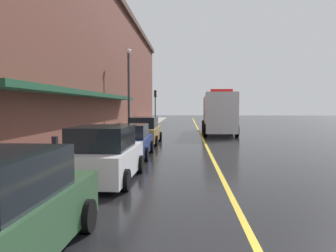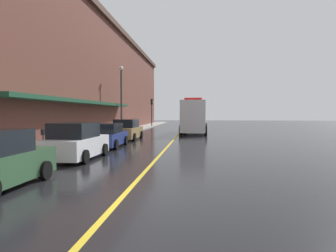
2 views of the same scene
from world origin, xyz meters
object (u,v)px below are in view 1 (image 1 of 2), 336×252
(parked_car_0, at_px, (1,212))
(parked_car_3, at_px, (144,131))
(parking_meter_0, at_px, (69,145))
(street_lamp_left, at_px, (129,82))
(traffic_light_near, at_px, (155,100))
(parked_car_2, at_px, (130,141))
(box_truck, at_px, (218,113))
(parking_meter_1, at_px, (55,150))
(parked_car_1, at_px, (104,155))

(parked_car_0, xyz_separation_m, parked_car_3, (0.10, 16.54, -0.02))
(parking_meter_0, distance_m, street_lamp_left, 16.05)
(parking_meter_0, height_order, street_lamp_left, street_lamp_left)
(parked_car_0, xyz_separation_m, traffic_light_near, (-1.25, 38.59, 2.33))
(parked_car_0, xyz_separation_m, parking_meter_0, (-1.31, 6.66, 0.24))
(parked_car_0, relative_size, parked_car_2, 0.99)
(parked_car_0, height_order, parked_car_2, parked_car_0)
(parked_car_2, relative_size, parked_car_3, 0.95)
(box_truck, bearing_deg, parking_meter_1, -18.02)
(parked_car_1, bearing_deg, box_truck, -14.78)
(street_lamp_left, bearing_deg, traffic_light_near, 87.67)
(street_lamp_left, bearing_deg, parked_car_1, -82.91)
(parking_meter_1, bearing_deg, parking_meter_0, 90.00)
(parked_car_3, xyz_separation_m, parking_meter_1, (-1.40, -11.17, 0.25))
(parked_car_3, distance_m, parking_meter_0, 9.98)
(parked_car_0, distance_m, parked_car_1, 5.75)
(street_lamp_left, bearing_deg, parked_car_2, -79.83)
(parked_car_1, distance_m, parked_car_2, 5.13)
(parked_car_2, distance_m, parking_meter_0, 4.46)
(parking_meter_0, bearing_deg, parked_car_1, -32.15)
(parked_car_1, relative_size, parked_car_3, 0.93)
(parking_meter_1, bearing_deg, parked_car_3, 82.84)
(box_truck, relative_size, street_lamp_left, 1.34)
(parked_car_3, relative_size, traffic_light_near, 1.06)
(parked_car_1, distance_m, parked_car_3, 10.79)
(parked_car_2, distance_m, parked_car_3, 5.67)
(parked_car_0, height_order, parked_car_3, parked_car_0)
(parked_car_1, height_order, parking_meter_1, parked_car_1)
(parked_car_1, xyz_separation_m, street_lamp_left, (-2.06, 16.61, 3.56))
(parked_car_0, bearing_deg, traffic_light_near, 2.75)
(street_lamp_left, distance_m, traffic_light_near, 16.31)
(parked_car_0, relative_size, parking_meter_0, 3.22)
(parked_car_0, distance_m, parking_meter_0, 6.80)
(box_truck, bearing_deg, parked_car_2, -19.80)
(parking_meter_1, bearing_deg, parked_car_0, -76.30)
(parked_car_0, height_order, traffic_light_near, traffic_light_near)
(traffic_light_near, bearing_deg, parking_meter_0, -90.11)
(box_truck, xyz_separation_m, street_lamp_left, (-7.57, -2.60, 2.62))
(parked_car_1, relative_size, parking_meter_0, 3.20)
(parked_car_3, bearing_deg, parked_car_0, -179.52)
(parking_meter_0, bearing_deg, parking_meter_1, -90.00)
(parking_meter_0, xyz_separation_m, traffic_light_near, (0.06, 31.93, 2.10))
(parked_car_3, height_order, box_truck, box_truck)
(parked_car_1, bearing_deg, street_lamp_left, 8.30)
(parked_car_1, bearing_deg, parked_car_0, 179.64)
(street_lamp_left, xyz_separation_m, traffic_light_near, (0.66, 16.24, -1.24))
(parked_car_3, distance_m, traffic_light_near, 22.22)
(box_truck, bearing_deg, street_lamp_left, -69.50)
(parked_car_1, xyz_separation_m, parking_meter_1, (-1.46, -0.38, 0.22))
(parked_car_3, bearing_deg, box_truck, -32.68)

